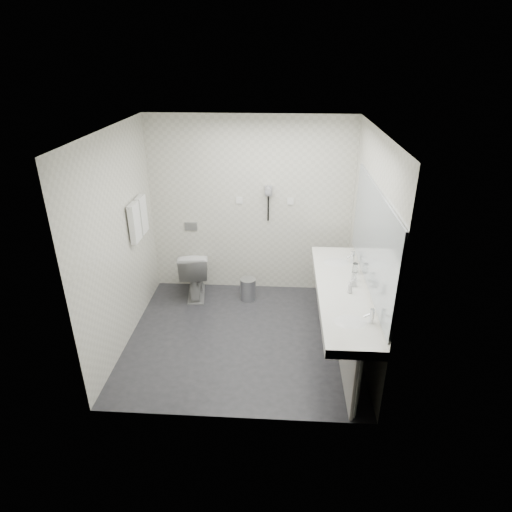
{
  "coord_description": "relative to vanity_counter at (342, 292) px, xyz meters",
  "views": [
    {
      "loc": [
        0.43,
        -4.39,
        3.22
      ],
      "look_at": [
        0.15,
        0.15,
        1.05
      ],
      "focal_mm": 30.38,
      "sensor_mm": 36.0,
      "label": 1
    }
  ],
  "objects": [
    {
      "name": "dryer_cord",
      "position": [
        -0.88,
        1.46,
        0.45
      ],
      "size": [
        0.02,
        0.02,
        0.35
      ],
      "primitive_type": "cylinder",
      "color": "black",
      "rests_on": "dryer_cradle"
    },
    {
      "name": "soap_bottle_a",
      "position": [
        0.13,
        0.06,
        0.11
      ],
      "size": [
        0.05,
        0.05,
        0.11
      ],
      "primitive_type": "imported",
      "rotation": [
        0.0,
        0.0,
        -0.02
      ],
      "color": "white",
      "rests_on": "vanity_counter"
    },
    {
      "name": "flush_plate",
      "position": [
        -1.98,
        1.49,
        0.15
      ],
      "size": [
        0.18,
        0.02,
        0.12
      ],
      "primitive_type": "cube",
      "color": "#B2B5BA",
      "rests_on": "wall_back"
    },
    {
      "name": "floor",
      "position": [
        -1.12,
        0.2,
        -0.8
      ],
      "size": [
        2.8,
        2.8,
        0.0
      ],
      "primitive_type": "plane",
      "color": "#29282D",
      "rests_on": "ground"
    },
    {
      "name": "toilet",
      "position": [
        -1.91,
        1.2,
        -0.44
      ],
      "size": [
        0.51,
        0.77,
        0.73
      ],
      "primitive_type": "imported",
      "rotation": [
        0.0,
        0.0,
        3.29
      ],
      "color": "white",
      "rests_on": "floor"
    },
    {
      "name": "wall_left",
      "position": [
        -2.52,
        0.2,
        0.45
      ],
      "size": [
        0.0,
        2.6,
        2.6
      ],
      "primitive_type": "plane",
      "rotation": [
        1.57,
        0.0,
        1.57
      ],
      "color": "silver",
      "rests_on": "floor"
    },
    {
      "name": "dryer_cradle",
      "position": [
        -0.88,
        1.47,
        0.7
      ],
      "size": [
        0.1,
        0.04,
        0.14
      ],
      "primitive_type": "cube",
      "color": "#95959A",
      "rests_on": "wall_back"
    },
    {
      "name": "ceiling",
      "position": [
        -1.12,
        0.2,
        1.7
      ],
      "size": [
        2.8,
        2.8,
        0.0
      ],
      "primitive_type": "plane",
      "rotation": [
        3.14,
        0.0,
        0.0
      ],
      "color": "white",
      "rests_on": "wall_back"
    },
    {
      "name": "wall_back",
      "position": [
        -1.12,
        1.5,
        0.45
      ],
      "size": [
        2.8,
        0.0,
        2.8
      ],
      "primitive_type": "plane",
      "rotation": [
        1.57,
        0.0,
        0.0
      ],
      "color": "silver",
      "rests_on": "floor"
    },
    {
      "name": "faucet_far",
      "position": [
        0.19,
        0.65,
        0.12
      ],
      "size": [
        0.04,
        0.04,
        0.15
      ],
      "primitive_type": "cylinder",
      "color": "silver",
      "rests_on": "vanity_counter"
    },
    {
      "name": "switch_plate_b",
      "position": [
        -0.57,
        1.49,
        0.55
      ],
      "size": [
        0.09,
        0.02,
        0.09
      ],
      "primitive_type": "cube",
      "color": "white",
      "rests_on": "wall_back"
    },
    {
      "name": "towel_near",
      "position": [
        -2.46,
        0.61,
        0.53
      ],
      "size": [
        0.07,
        0.24,
        0.48
      ],
      "primitive_type": "cube",
      "color": "white",
      "rests_on": "towel_rail"
    },
    {
      "name": "basin_near",
      "position": [
        0.0,
        -0.65,
        0.04
      ],
      "size": [
        0.4,
        0.31,
        0.05
      ],
      "primitive_type": "ellipsoid",
      "color": "white",
      "rests_on": "vanity_counter"
    },
    {
      "name": "basin_far",
      "position": [
        0.0,
        0.65,
        0.04
      ],
      "size": [
        0.4,
        0.31,
        0.05
      ],
      "primitive_type": "ellipsoid",
      "color": "white",
      "rests_on": "vanity_counter"
    },
    {
      "name": "switch_plate_a",
      "position": [
        -1.27,
        1.49,
        0.55
      ],
      "size": [
        0.09,
        0.02,
        0.09
      ],
      "primitive_type": "cube",
      "color": "white",
      "rests_on": "wall_back"
    },
    {
      "name": "towel_far",
      "position": [
        -2.46,
        0.89,
        0.53
      ],
      "size": [
        0.07,
        0.24,
        0.48
      ],
      "primitive_type": "cube",
      "color": "white",
      "rests_on": "towel_rail"
    },
    {
      "name": "dryer_barrel",
      "position": [
        -0.88,
        1.4,
        0.73
      ],
      "size": [
        0.08,
        0.14,
        0.08
      ],
      "primitive_type": "cylinder",
      "rotation": [
        1.57,
        0.0,
        0.0
      ],
      "color": "#95959A",
      "rests_on": "dryer_cradle"
    },
    {
      "name": "towel_rail",
      "position": [
        -2.47,
        0.75,
        0.75
      ],
      "size": [
        0.02,
        0.62,
        0.02
      ],
      "primitive_type": "cylinder",
      "rotation": [
        1.57,
        0.0,
        0.0
      ],
      "color": "silver",
      "rests_on": "wall_left"
    },
    {
      "name": "vanity_counter",
      "position": [
        0.0,
        0.0,
        0.0
      ],
      "size": [
        0.55,
        2.2,
        0.1
      ],
      "primitive_type": "cube",
      "color": "white",
      "rests_on": "floor"
    },
    {
      "name": "glass_left",
      "position": [
        0.15,
        0.19,
        0.1
      ],
      "size": [
        0.07,
        0.07,
        0.1
      ],
      "primitive_type": "cylinder",
      "rotation": [
        0.0,
        0.0,
        -0.34
      ],
      "color": "silver",
      "rests_on": "vanity_counter"
    },
    {
      "name": "wall_front",
      "position": [
        -1.12,
        -1.1,
        0.45
      ],
      "size": [
        2.8,
        0.0,
        2.8
      ],
      "primitive_type": "plane",
      "rotation": [
        -1.57,
        0.0,
        0.0
      ],
      "color": "silver",
      "rests_on": "floor"
    },
    {
      "name": "mirror",
      "position": [
        0.26,
        0.0,
        0.65
      ],
      "size": [
        0.02,
        2.2,
        1.05
      ],
      "primitive_type": "cube",
      "color": "#B2BCC6",
      "rests_on": "wall_right"
    },
    {
      "name": "pedal_bin",
      "position": [
        -1.13,
        1.12,
        -0.65
      ],
      "size": [
        0.28,
        0.28,
        0.31
      ],
      "primitive_type": "cylinder",
      "rotation": [
        0.0,
        0.0,
        0.33
      ],
      "color": "#B2B5BA",
      "rests_on": "floor"
    },
    {
      "name": "glass_right",
      "position": [
        0.19,
        0.4,
        0.11
      ],
      "size": [
        0.07,
        0.07,
        0.11
      ],
      "primitive_type": "cylinder",
      "rotation": [
        0.0,
        0.0,
        -0.16
      ],
      "color": "silver",
      "rests_on": "vanity_counter"
    },
    {
      "name": "vanity_panel",
      "position": [
        0.02,
        0.0,
        -0.42
      ],
      "size": [
        0.03,
        2.15,
        0.75
      ],
      "primitive_type": "cube",
      "color": "gray",
      "rests_on": "floor"
    },
    {
      "name": "faucet_near",
      "position": [
        0.19,
        -0.65,
        0.12
      ],
      "size": [
        0.04,
        0.04,
        0.15
      ],
      "primitive_type": "cylinder",
      "color": "silver",
      "rests_on": "vanity_counter"
    },
    {
      "name": "bin_lid",
      "position": [
        -1.13,
        1.12,
        -0.48
      ],
      "size": [
        0.22,
        0.22,
        0.02
      ],
      "primitive_type": "cylinder",
      "color": "#B2B5BA",
      "rests_on": "pedal_bin"
    },
    {
      "name": "vanity_post_near",
      "position": [
        0.05,
        -1.04,
        -0.42
      ],
      "size": [
        0.06,
        0.06,
        0.75
      ],
      "primitive_type": "cylinder",
      "color": "silver",
      "rests_on": "floor"
    },
    {
      "name": "soap_bottle_c",
      "position": [
        0.07,
        -0.09,
        0.12
      ],
      "size": [
        0.07,
        0.07,
        0.14
      ],
      "primitive_type": "imported",
      "rotation": [
        0.0,
        0.0,
        0.41
      ],
      "color": "white",
      "rests_on": "vanity_counter"
    },
    {
      "name": "wall_right",
      "position": [
        0.27,
        0.2,
        0.45
      ],
      "size": [
        0.0,
        2.6,
        2.6
      ],
      "primitive_type": "plane",
      "rotation": [
        1.57,
        0.0,
        -1.57
      ],
      "color": "silver",
      "rests_on": "floor"
    },
    {
      "name": "vanity_post_far",
      "position": [
        0.05,
        1.04,
        -0.42
      ],
      "size": [
        0.06,
        0.06,
        0.75
      ],
      "primitive_type": "cylinder",
      "color": "silver",
      "rests_on": "floor"
    },
    {
      "name": "soap_bottle_b",
      "position": [
        0.12,
        0.09,
        0.09
      ],
      "size": [
        0.09,
        0.09,
        0.08
      ],
      "primitive_type": "imported",
      "rotation": [
        0.0,
        0.0,
        -0.81
      ],
      "color": "white",
      "rests_on": "vanity_counter"
    }
  ]
}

